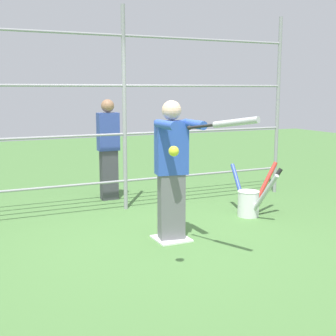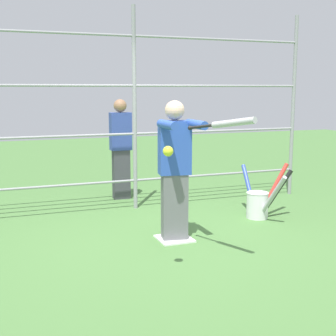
% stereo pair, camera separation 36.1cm
% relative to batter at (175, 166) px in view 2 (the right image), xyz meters
% --- Properties ---
extents(ground_plane, '(24.00, 24.00, 0.00)m').
position_rel_batter_xyz_m(ground_plane, '(0.00, -0.02, -0.90)').
color(ground_plane, '#4C7A3D').
extents(home_plate, '(0.40, 0.40, 0.02)m').
position_rel_batter_xyz_m(home_plate, '(0.00, -0.02, -0.89)').
color(home_plate, white).
rests_on(home_plate, ground).
extents(fence_backstop, '(5.59, 0.06, 2.96)m').
position_rel_batter_xyz_m(fence_backstop, '(0.00, -1.62, 0.59)').
color(fence_backstop, '#939399').
rests_on(fence_backstop, ground).
extents(batter, '(0.42, 0.60, 1.66)m').
position_rel_batter_xyz_m(batter, '(0.00, 0.00, 0.00)').
color(batter, slate).
rests_on(batter, ground).
extents(baseball_bat_swinging, '(0.35, 0.87, 0.18)m').
position_rel_batter_xyz_m(baseball_bat_swinging, '(-0.18, 0.93, 0.56)').
color(baseball_bat_swinging, black).
extents(softball_in_flight, '(0.10, 0.10, 0.10)m').
position_rel_batter_xyz_m(softball_in_flight, '(0.50, 1.08, 0.33)').
color(softball_in_flight, yellow).
extents(bat_bucket, '(0.74, 1.16, 0.73)m').
position_rel_batter_xyz_m(bat_bucket, '(-1.47, -0.50, -0.67)').
color(bat_bucket, white).
rests_on(bat_bucket, ground).
extents(bystander_behind_fence, '(0.34, 0.21, 1.63)m').
position_rel_batter_xyz_m(bystander_behind_fence, '(0.03, -2.32, -0.05)').
color(bystander_behind_fence, '#3F3F47').
rests_on(bystander_behind_fence, ground).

